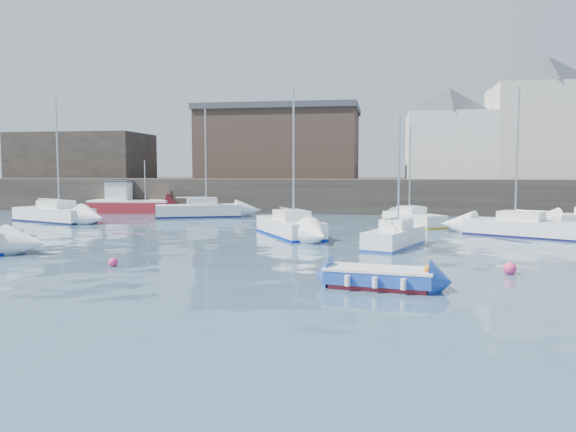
% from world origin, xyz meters
% --- Properties ---
extents(water, '(220.00, 220.00, 0.00)m').
position_xyz_m(water, '(0.00, 0.00, 0.00)').
color(water, '#2D4760').
rests_on(water, ground).
extents(quay_wall, '(90.00, 5.00, 3.00)m').
position_xyz_m(quay_wall, '(0.00, 35.00, 1.50)').
color(quay_wall, '#28231E').
rests_on(quay_wall, ground).
extents(land_strip, '(90.00, 32.00, 2.80)m').
position_xyz_m(land_strip, '(0.00, 53.00, 1.40)').
color(land_strip, '#28231E').
rests_on(land_strip, ground).
extents(bldg_east_a, '(13.36, 13.36, 11.80)m').
position_xyz_m(bldg_east_a, '(20.00, 42.00, 8.81)').
color(bldg_east_a, beige).
rests_on(bldg_east_a, land_strip).
extents(bldg_east_d, '(11.14, 11.14, 8.95)m').
position_xyz_m(bldg_east_d, '(11.00, 41.50, 7.36)').
color(bldg_east_d, white).
rests_on(bldg_east_d, land_strip).
extents(warehouse, '(16.40, 10.40, 7.60)m').
position_xyz_m(warehouse, '(-6.00, 43.00, 6.62)').
color(warehouse, '#3D2D26').
rests_on(warehouse, land_strip).
extents(bldg_west, '(14.00, 8.00, 5.00)m').
position_xyz_m(bldg_west, '(-28.00, 42.00, 5.30)').
color(bldg_west, '#353028').
rests_on(bldg_west, land_strip).
extents(blue_dinghy, '(3.61, 2.06, 0.65)m').
position_xyz_m(blue_dinghy, '(4.56, 2.48, 0.36)').
color(blue_dinghy, maroon).
rests_on(blue_dinghy, ground).
extents(fishing_boat, '(7.32, 3.50, 4.67)m').
position_xyz_m(fishing_boat, '(-17.75, 31.47, 0.90)').
color(fishing_boat, maroon).
rests_on(fishing_boat, ground).
extents(sailboat_b, '(4.99, 6.67, 8.35)m').
position_xyz_m(sailboat_b, '(-0.61, 16.30, 0.54)').
color(sailboat_b, white).
rests_on(sailboat_b, ground).
extents(sailboat_c, '(3.29, 5.22, 6.56)m').
position_xyz_m(sailboat_c, '(5.27, 12.45, 0.50)').
color(sailboat_c, white).
rests_on(sailboat_c, ground).
extents(sailboat_d, '(6.90, 5.17, 8.56)m').
position_xyz_m(sailboat_d, '(12.76, 18.09, 0.52)').
color(sailboat_d, white).
rests_on(sailboat_d, ground).
extents(sailboat_e, '(7.22, 4.66, 8.88)m').
position_xyz_m(sailboat_e, '(-19.18, 22.18, 0.58)').
color(sailboat_e, white).
rests_on(sailboat_e, ground).
extents(sailboat_f, '(4.24, 5.30, 6.80)m').
position_xyz_m(sailboat_f, '(6.77, 23.59, 0.48)').
color(sailboat_f, white).
rests_on(sailboat_f, ground).
extents(sailboat_h, '(7.08, 4.61, 8.71)m').
position_xyz_m(sailboat_h, '(-10.06, 28.05, 0.57)').
color(sailboat_h, white).
rests_on(sailboat_h, ground).
extents(buoy_near, '(0.37, 0.37, 0.37)m').
position_xyz_m(buoy_near, '(-5.80, 4.89, 0.00)').
color(buoy_near, '#FC3579').
rests_on(buoy_near, ground).
extents(buoy_mid, '(0.46, 0.46, 0.46)m').
position_xyz_m(buoy_mid, '(9.25, 5.73, 0.00)').
color(buoy_mid, '#FC3579').
rests_on(buoy_mid, ground).
extents(buoy_far, '(0.44, 0.44, 0.44)m').
position_xyz_m(buoy_far, '(-0.35, 17.36, 0.00)').
color(buoy_far, '#FC3579').
rests_on(buoy_far, ground).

